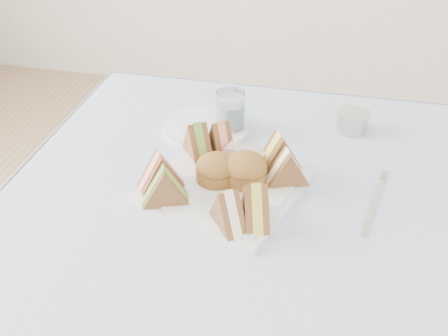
# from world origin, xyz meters

# --- Properties ---
(tablecloth) EXTENTS (1.02, 1.02, 0.01)m
(tablecloth) POSITION_xyz_m (0.00, 0.00, 0.74)
(tablecloth) COLOR #9BA9C8
(tablecloth) RESTS_ON table
(serving_plate) EXTENTS (0.34, 0.34, 0.01)m
(serving_plate) POSITION_xyz_m (-0.09, 0.05, 0.75)
(serving_plate) COLOR silver
(serving_plate) RESTS_ON tablecloth
(sandwich_fl_a) EXTENTS (0.09, 0.08, 0.08)m
(sandwich_fl_a) POSITION_xyz_m (-0.21, 0.01, 0.80)
(sandwich_fl_a) COLOR brown
(sandwich_fl_a) RESTS_ON serving_plate
(sandwich_fl_b) EXTENTS (0.09, 0.07, 0.08)m
(sandwich_fl_b) POSITION_xyz_m (-0.18, -0.03, 0.80)
(sandwich_fl_b) COLOR brown
(sandwich_fl_b) RESTS_ON serving_plate
(sandwich_fr_a) EXTENTS (0.07, 0.10, 0.08)m
(sandwich_fr_a) POSITION_xyz_m (-0.02, -0.04, 0.80)
(sandwich_fr_a) COLOR brown
(sandwich_fr_a) RESTS_ON serving_plate
(sandwich_fr_b) EXTENTS (0.08, 0.09, 0.07)m
(sandwich_fr_b) POSITION_xyz_m (-0.06, -0.07, 0.79)
(sandwich_fr_b) COLOR brown
(sandwich_fr_b) RESTS_ON serving_plate
(sandwich_bl_a) EXTENTS (0.08, 0.09, 0.08)m
(sandwich_bl_a) POSITION_xyz_m (-0.17, 0.14, 0.80)
(sandwich_bl_a) COLOR brown
(sandwich_bl_a) RESTS_ON serving_plate
(sandwich_bl_b) EXTENTS (0.08, 0.09, 0.07)m
(sandwich_bl_b) POSITION_xyz_m (-0.12, 0.16, 0.79)
(sandwich_bl_b) COLOR brown
(sandwich_bl_b) RESTS_ON serving_plate
(sandwich_br_a) EXTENTS (0.09, 0.07, 0.07)m
(sandwich_br_a) POSITION_xyz_m (0.02, 0.08, 0.80)
(sandwich_br_a) COLOR brown
(sandwich_br_a) RESTS_ON serving_plate
(sandwich_br_b) EXTENTS (0.10, 0.08, 0.08)m
(sandwich_br_b) POSITION_xyz_m (-0.00, 0.12, 0.80)
(sandwich_br_b) COLOR brown
(sandwich_br_b) RESTS_ON serving_plate
(scone_left) EXTENTS (0.09, 0.09, 0.05)m
(scone_left) POSITION_xyz_m (-0.11, 0.06, 0.78)
(scone_left) COLOR brown
(scone_left) RESTS_ON serving_plate
(scone_right) EXTENTS (0.09, 0.09, 0.06)m
(scone_right) POSITION_xyz_m (-0.06, 0.07, 0.79)
(scone_right) COLOR brown
(scone_right) RESTS_ON serving_plate
(pastry_slice) EXTENTS (0.09, 0.05, 0.04)m
(pastry_slice) POSITION_xyz_m (-0.06, 0.12, 0.78)
(pastry_slice) COLOR tan
(pastry_slice) RESTS_ON serving_plate
(side_plate) EXTENTS (0.23, 0.23, 0.01)m
(side_plate) POSITION_xyz_m (-0.18, 0.26, 0.75)
(side_plate) COLOR silver
(side_plate) RESTS_ON tablecloth
(water_glass) EXTENTS (0.08, 0.08, 0.09)m
(water_glass) POSITION_xyz_m (-0.13, 0.27, 0.79)
(water_glass) COLOR white
(water_glass) RESTS_ON tablecloth
(tea_strainer) EXTENTS (0.09, 0.09, 0.04)m
(tea_strainer) POSITION_xyz_m (0.14, 0.33, 0.77)
(tea_strainer) COLOR #B4B4B4
(tea_strainer) RESTS_ON tablecloth
(fork) EXTENTS (0.04, 0.18, 0.00)m
(fork) POSITION_xyz_m (0.19, 0.05, 0.75)
(fork) COLOR #B4B4B4
(fork) RESTS_ON tablecloth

